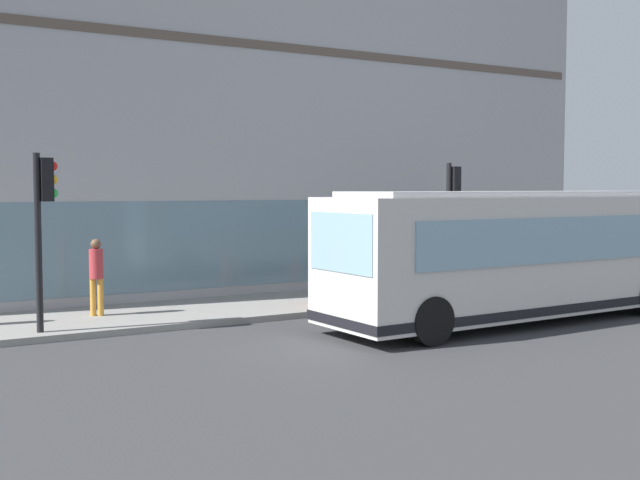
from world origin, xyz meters
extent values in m
plane|color=#38383A|center=(0.00, 0.00, 0.00)|extent=(120.00, 120.00, 0.00)
cube|color=gray|center=(4.42, 0.00, 0.07)|extent=(3.65, 40.00, 0.15)
cube|color=#A8A8AD|center=(10.48, 0.00, 6.50)|extent=(8.47, 22.86, 12.99)
cube|color=brown|center=(6.40, 0.00, 7.15)|extent=(0.36, 22.41, 0.24)
cube|color=slate|center=(6.30, 0.00, 1.60)|extent=(0.12, 16.00, 2.40)
cube|color=silver|center=(-0.32, -2.63, 1.60)|extent=(2.79, 10.07, 2.70)
cube|color=silver|center=(-0.32, -2.63, 3.01)|extent=(2.38, 9.06, 0.12)
cube|color=#8CB2C6|center=(-0.46, 2.35, 2.05)|extent=(2.20, 0.14, 1.20)
cube|color=#8CB2C6|center=(0.95, -2.59, 2.00)|extent=(0.30, 8.20, 1.00)
cube|color=#8CB2C6|center=(-1.59, -2.67, 2.00)|extent=(0.30, 8.20, 1.00)
cube|color=black|center=(-0.32, -2.63, 0.43)|extent=(2.83, 10.11, 0.20)
cylinder|color=black|center=(0.73, 1.00, 0.50)|extent=(0.33, 1.01, 1.00)
cylinder|color=black|center=(-1.57, 0.94, 0.50)|extent=(0.33, 1.01, 1.00)
cylinder|color=black|center=(0.93, -5.99, 0.50)|extent=(0.33, 1.01, 1.00)
cylinder|color=black|center=(3.13, -3.44, 1.99)|extent=(0.14, 0.14, 3.69)
cube|color=black|center=(3.13, -3.63, 3.29)|extent=(0.32, 0.24, 0.90)
sphere|color=red|center=(3.13, -3.76, 3.57)|extent=(0.20, 0.20, 0.20)
sphere|color=yellow|center=(3.13, -3.76, 3.29)|extent=(0.20, 0.20, 0.20)
sphere|color=green|center=(3.13, -3.76, 3.01)|extent=(0.20, 0.20, 0.20)
cylinder|color=black|center=(3.10, 7.51, 2.01)|extent=(0.14, 0.14, 3.72)
cube|color=black|center=(3.10, 7.32, 3.32)|extent=(0.32, 0.24, 0.90)
sphere|color=red|center=(3.10, 7.19, 3.60)|extent=(0.20, 0.20, 0.20)
sphere|color=yellow|center=(3.10, 7.19, 3.32)|extent=(0.20, 0.20, 0.20)
sphere|color=green|center=(3.10, 7.19, 3.04)|extent=(0.20, 0.20, 0.20)
cylinder|color=red|center=(3.66, -1.74, 0.43)|extent=(0.24, 0.24, 0.55)
sphere|color=red|center=(3.66, -1.74, 0.78)|extent=(0.22, 0.22, 0.22)
cylinder|color=red|center=(3.66, -1.91, 0.48)|extent=(0.10, 0.12, 0.10)
cylinder|color=red|center=(3.83, -1.74, 0.48)|extent=(0.12, 0.10, 0.10)
cylinder|color=gold|center=(4.57, 5.85, 0.59)|extent=(0.14, 0.14, 0.88)
cylinder|color=gold|center=(4.68, 6.00, 0.59)|extent=(0.14, 0.14, 0.88)
cylinder|color=#B23338|center=(4.62, 5.92, 1.37)|extent=(0.32, 0.32, 0.69)
sphere|color=brown|center=(4.62, 5.92, 1.84)|extent=(0.24, 0.24, 0.24)
cube|color=#BF3F19|center=(3.44, 0.54, 0.60)|extent=(0.44, 0.40, 0.90)
cube|color=#8CB2C6|center=(3.44, 0.33, 0.78)|extent=(0.35, 0.03, 0.30)
camera|label=1|loc=(-13.78, 10.78, 3.14)|focal=44.17mm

